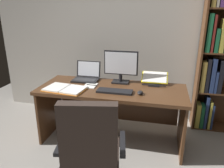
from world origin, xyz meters
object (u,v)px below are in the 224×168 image
keyboard (115,91)px  reading_stand_with_book (155,79)px  monitor (121,67)px  open_binder (65,89)px  bookshelf (223,53)px  computer_mouse (140,93)px  notepad (90,86)px  laptop (86,76)px  office_chair (91,157)px  pen (92,85)px  desk (113,100)px

keyboard → reading_stand_with_book: (0.44, 0.42, 0.06)m
monitor → open_binder: 0.76m
bookshelf → computer_mouse: size_ratio=21.56×
computer_mouse → notepad: (-0.65, 0.15, -0.02)m
laptop → open_binder: laptop is taller
bookshelf → keyboard: bearing=-148.7°
monitor → keyboard: size_ratio=1.06×
reading_stand_with_book → computer_mouse: bearing=-108.4°
laptop → office_chair: bearing=-69.4°
open_binder → laptop: bearing=80.0°
monitor → keyboard: bearing=-90.0°
reading_stand_with_book → open_binder: bearing=-155.9°
reading_stand_with_book → open_binder: 1.15m
reading_stand_with_book → bookshelf: bearing=23.4°
notepad → pen: 0.02m
open_binder → bookshelf: bearing=30.7°
pen → keyboard: bearing=-23.9°
laptop → monitor: bearing=-0.3°
desk → laptop: laptop is taller
desk → computer_mouse: (0.36, -0.21, 0.22)m
bookshelf → laptop: size_ratio=6.56×
notepad → bookshelf: bearing=21.4°
office_chair → notepad: size_ratio=4.73×
laptop → desk: bearing=-21.1°
computer_mouse → pen: 0.65m
open_binder → computer_mouse: bearing=10.1°
notepad → office_chair: bearing=-71.8°
bookshelf → notepad: (-1.66, -0.65, -0.37)m
keyboard → open_binder: bearing=-175.3°
monitor → notepad: (-0.35, -0.22, -0.21)m
open_binder → keyboard: bearing=11.7°
monitor → laptop: 0.50m
desk → keyboard: keyboard is taller
desk → pen: 0.34m
reading_stand_with_book → pen: (-0.77, -0.27, -0.06)m
reading_stand_with_book → desk: bearing=-157.7°
office_chair → reading_stand_with_book: bearing=57.8°
bookshelf → computer_mouse: (-1.01, -0.79, -0.35)m
pen → monitor: bearing=34.2°
keyboard → desk: bearing=107.0°
reading_stand_with_book → pen: bearing=-160.4°
reading_stand_with_book → notepad: (-0.79, -0.27, -0.07)m
computer_mouse → open_binder: size_ratio=0.20×
office_chair → open_binder: size_ratio=1.89×
open_binder → office_chair: bearing=-46.0°
keyboard → computer_mouse: computer_mouse is taller
desk → office_chair: (0.03, -1.02, -0.12)m
reading_stand_with_book → pen: 0.82m
notepad → pen: pen is taller
office_chair → computer_mouse: (0.34, 0.81, 0.34)m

